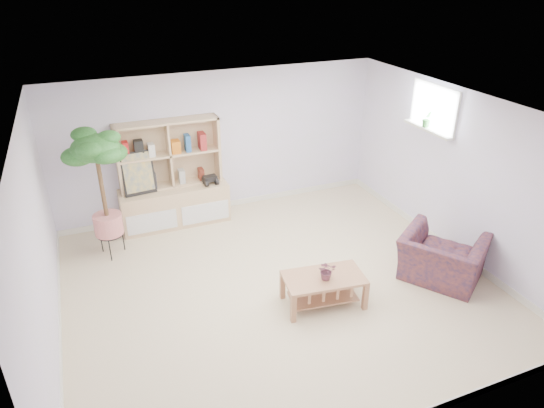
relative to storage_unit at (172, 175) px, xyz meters
name	(u,v)px	position (x,y,z in m)	size (l,w,h in m)	color
floor	(278,284)	(0.89, -2.24, -0.87)	(5.50, 5.00, 0.01)	beige
ceiling	(279,111)	(0.89, -2.24, 1.53)	(5.50, 5.00, 0.01)	white
walls	(278,205)	(0.89, -2.24, 0.33)	(5.51, 5.01, 2.40)	white
baseboard	(278,281)	(0.89, -2.24, -0.82)	(5.50, 5.00, 0.10)	silver
window	(435,108)	(3.62, -1.64, 1.13)	(0.10, 0.98, 0.68)	white
window_sill	(428,129)	(3.56, -1.64, 0.81)	(0.14, 1.00, 0.04)	silver
storage_unit	(172,175)	(0.00, 0.00, 0.00)	(1.73, 0.58, 1.73)	tan
poster	(138,173)	(-0.52, -0.03, 0.12)	(0.49, 0.11, 0.68)	yellow
toy_truck	(210,179)	(0.59, -0.10, -0.13)	(0.31, 0.21, 0.17)	black
coffee_table	(323,290)	(1.27, -2.82, -0.66)	(1.00, 0.55, 0.41)	#986445
table_plant	(327,271)	(1.27, -2.87, -0.33)	(0.22, 0.19, 0.24)	#164B21
floor_tree	(103,196)	(-1.09, -0.60, 0.10)	(0.71, 0.71, 1.93)	#1B611E
armchair	(442,255)	(2.99, -2.95, -0.48)	(1.04, 0.90, 0.77)	#111A42
sill_plant	(427,119)	(3.56, -1.58, 0.96)	(0.14, 0.11, 0.25)	#1B611E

